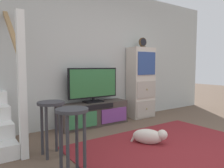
{
  "coord_description": "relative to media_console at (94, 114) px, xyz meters",
  "views": [
    {
      "loc": [
        -2.32,
        -1.33,
        1.15
      ],
      "look_at": [
        -0.29,
        1.6,
        0.84
      ],
      "focal_mm": 34.36,
      "sensor_mm": 36.0,
      "label": 1
    }
  ],
  "objects": [
    {
      "name": "bar_stool_far",
      "position": [
        -1.14,
        -0.89,
        0.29
      ],
      "size": [
        0.34,
        0.34,
        0.7
      ],
      "color": "#333338",
      "rests_on": "ground_plane"
    },
    {
      "name": "area_rug",
      "position": [
        0.3,
        -1.59,
        -0.22
      ],
      "size": [
        2.6,
        1.8,
        0.01
      ],
      "primitive_type": "cube",
      "color": "maroon",
      "rests_on": "ground_plane"
    },
    {
      "name": "dog",
      "position": [
        0.17,
        -1.32,
        -0.11
      ],
      "size": [
        0.43,
        0.47,
        0.23
      ],
      "color": "beige",
      "rests_on": "ground_plane"
    },
    {
      "name": "media_console",
      "position": [
        0.0,
        0.0,
        0.0
      ],
      "size": [
        1.37,
        0.38,
        0.45
      ],
      "color": "#423833",
      "rests_on": "ground_plane"
    },
    {
      "name": "bar_stool_near",
      "position": [
        -1.12,
        -1.49,
        0.3
      ],
      "size": [
        0.34,
        0.34,
        0.7
      ],
      "color": "#333338",
      "rests_on": "ground_plane"
    },
    {
      "name": "television",
      "position": [
        0.0,
        0.02,
        0.57
      ],
      "size": [
        1.03,
        0.22,
        0.66
      ],
      "color": "black",
      "rests_on": "media_console"
    },
    {
      "name": "desk_clock",
      "position": [
        1.23,
        -0.0,
        1.43
      ],
      "size": [
        0.19,
        0.08,
        0.21
      ],
      "color": "#4C3823",
      "rests_on": "side_cabinet"
    },
    {
      "name": "ground_plane",
      "position": [
        0.3,
        -2.19,
        -0.22
      ],
      "size": [
        20.0,
        20.0,
        0.0
      ],
      "primitive_type": "plane",
      "color": "brown"
    },
    {
      "name": "back_wall",
      "position": [
        0.3,
        0.27,
        1.13
      ],
      "size": [
        6.4,
        0.12,
        2.7
      ],
      "primitive_type": "cube",
      "color": "#B2B7B2",
      "rests_on": "ground_plane"
    },
    {
      "name": "side_cabinet",
      "position": [
        1.21,
        0.01,
        0.55
      ],
      "size": [
        0.58,
        0.38,
        1.54
      ],
      "color": "beige",
      "rests_on": "ground_plane"
    }
  ]
}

